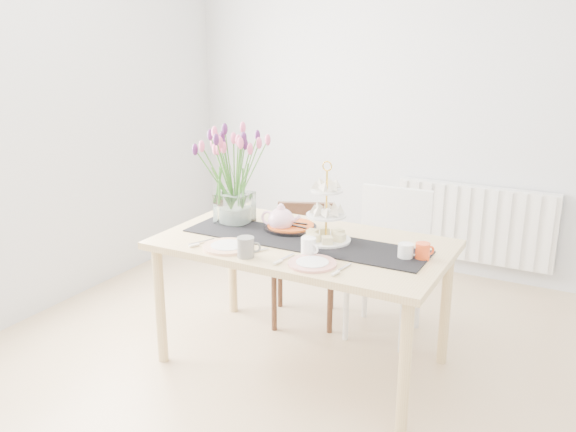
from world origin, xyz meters
The scene contains 16 objects.
room_shell centered at (0.00, 0.00, 1.30)m, with size 4.50×4.50×4.50m.
radiator centered at (0.50, 2.19, 0.45)m, with size 1.20×0.08×0.60m, color white.
dining_table centered at (-0.09, 0.42, 0.67)m, with size 1.60×0.90×0.75m.
chair_brown centered at (-0.36, 0.99, 0.44)m, with size 0.51×0.51×0.77m.
chair_white centered at (0.20, 1.06, 0.54)m, with size 0.47×0.47×0.92m.
table_runner centered at (-0.09, 0.42, 0.75)m, with size 1.40×0.35×0.01m, color black.
tulip_vase centered at (-0.61, 0.53, 1.13)m, with size 0.69×0.69×0.59m.
cake_stand centered at (0.02, 0.47, 0.87)m, with size 0.28×0.28×0.41m.
teapot centered at (-0.28, 0.51, 0.83)m, with size 0.24×0.20×0.16m, color white, non-canonical shape.
cream_jug centered at (0.49, 0.43, 0.79)m, with size 0.08×0.08×0.08m, color white.
tart_tin centered at (-0.25, 0.57, 0.77)m, with size 0.31×0.31×0.04m.
mug_grey centered at (-0.24, 0.06, 0.80)m, with size 0.09×0.09×0.11m, color slate.
mug_white centered at (0.03, 0.24, 0.80)m, with size 0.08×0.08×0.09m, color white.
mug_orange centered at (0.57, 0.46, 0.79)m, with size 0.07×0.07×0.09m, color #FB4C1B.
plate_left centered at (-0.41, 0.13, 0.76)m, with size 0.27×0.27×0.01m, color white.
plate_right centered at (0.11, 0.13, 0.76)m, with size 0.25×0.25×0.01m, color silver.
Camera 1 is at (1.34, -2.45, 1.87)m, focal length 38.00 mm.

